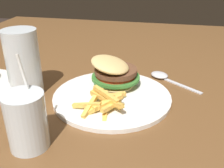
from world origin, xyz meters
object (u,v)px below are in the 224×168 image
(beer_glass, at_px, (24,64))
(juice_glass, at_px, (27,123))
(meal_plate_near, at_px, (113,85))
(spoon, at_px, (162,76))

(beer_glass, relative_size, juice_glass, 0.96)
(meal_plate_near, height_order, spoon, meal_plate_near)
(meal_plate_near, xyz_separation_m, juice_glass, (-0.22, 0.10, 0.02))
(beer_glass, bearing_deg, spoon, -64.11)
(beer_glass, xyz_separation_m, spoon, (0.16, -0.32, -0.07))
(juice_glass, bearing_deg, meal_plate_near, -25.24)
(meal_plate_near, distance_m, spoon, 0.17)
(meal_plate_near, bearing_deg, spoon, -43.55)
(meal_plate_near, xyz_separation_m, beer_glass, (-0.04, 0.21, 0.05))
(beer_glass, bearing_deg, juice_glass, -150.52)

